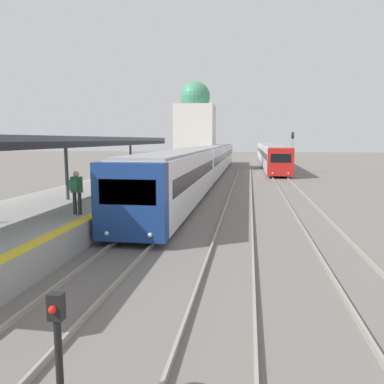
# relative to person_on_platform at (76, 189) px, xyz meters

# --- Properties ---
(platform_canopy) EXTENTS (4.00, 24.29, 2.97)m
(platform_canopy) POSITION_rel_person_on_platform_xyz_m (-2.05, 3.37, 1.87)
(platform_canopy) COLOR #4C515B
(platform_canopy) RESTS_ON station_platform
(person_on_platform) EXTENTS (0.40, 0.40, 1.66)m
(person_on_platform) POSITION_rel_person_on_platform_xyz_m (0.00, 0.00, 0.00)
(person_on_platform) COLOR #2D2D33
(person_on_platform) RESTS_ON station_platform
(train_near) EXTENTS (2.63, 50.81, 3.16)m
(train_near) POSITION_rel_person_on_platform_xyz_m (2.34, 24.42, -0.22)
(train_near) COLOR navy
(train_near) RESTS_ON ground_plane
(train_far) EXTENTS (2.54, 46.09, 3.13)m
(train_far) POSITION_rel_person_on_platform_xyz_m (9.48, 47.16, -0.24)
(train_far) COLOR red
(train_far) RESTS_ON ground_plane
(signal_post_near) EXTENTS (0.20, 0.21, 1.85)m
(signal_post_near) POSITION_rel_person_on_platform_xyz_m (4.00, -8.89, -0.83)
(signal_post_near) COLOR black
(signal_post_near) RESTS_ON ground_plane
(signal_mast_far) EXTENTS (0.28, 0.29, 4.64)m
(signal_mast_far) POSITION_rel_person_on_platform_xyz_m (11.22, 30.60, 0.97)
(signal_mast_far) COLOR gray
(signal_mast_far) RESTS_ON ground_plane
(distant_domed_building) EXTENTS (4.85, 4.85, 11.05)m
(distant_domed_building) POSITION_rel_person_on_platform_xyz_m (-0.45, 34.61, 3.19)
(distant_domed_building) COLOR silver
(distant_domed_building) RESTS_ON ground_plane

